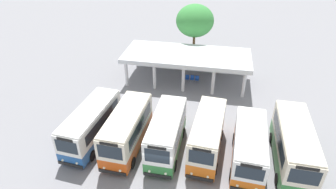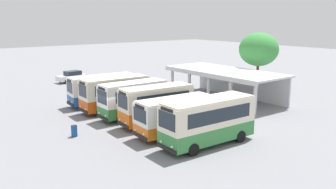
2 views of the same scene
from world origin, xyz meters
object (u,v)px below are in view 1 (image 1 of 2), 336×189
(city_bus_middle_cream, at_px, (167,133))
(waiting_chair_end_by_column, at_px, (187,78))
(waiting_chair_second_from_end, at_px, (192,78))
(city_bus_fourth_amber, at_px, (207,135))
(city_bus_second_in_row, at_px, (127,129))
(city_bus_nearest_orange, at_px, (91,124))
(city_bus_fifth_blue, at_px, (249,146))
(city_bus_far_end_green, at_px, (294,145))
(waiting_chair_middle_seat, at_px, (197,79))

(city_bus_middle_cream, height_order, waiting_chair_end_by_column, city_bus_middle_cream)
(waiting_chair_second_from_end, bearing_deg, city_bus_fourth_amber, -77.59)
(city_bus_middle_cream, relative_size, city_bus_fourth_amber, 0.98)
(city_bus_second_in_row, distance_m, waiting_chair_end_by_column, 12.58)
(city_bus_nearest_orange, xyz_separation_m, waiting_chair_end_by_column, (6.50, 11.78, -1.24))
(city_bus_second_in_row, xyz_separation_m, waiting_chair_second_from_end, (3.86, 12.09, -1.36))
(city_bus_nearest_orange, distance_m, city_bus_fifth_blue, 12.82)
(city_bus_far_end_green, distance_m, waiting_chair_end_by_column, 15.00)
(city_bus_middle_cream, xyz_separation_m, city_bus_fifth_blue, (6.41, -0.05, -0.19))
(city_bus_fifth_blue, bearing_deg, waiting_chair_second_from_end, 115.67)
(city_bus_nearest_orange, xyz_separation_m, city_bus_far_end_green, (16.02, 0.28, 0.15))
(city_bus_second_in_row, xyz_separation_m, city_bus_middle_cream, (3.20, 0.17, -0.02))
(city_bus_second_in_row, distance_m, city_bus_middle_cream, 3.21)
(city_bus_middle_cream, bearing_deg, waiting_chair_middle_seat, 84.12)
(city_bus_second_in_row, bearing_deg, city_bus_fifth_blue, 0.75)
(waiting_chair_end_by_column, distance_m, waiting_chair_second_from_end, 0.57)
(waiting_chair_second_from_end, distance_m, waiting_chair_middle_seat, 0.57)
(city_bus_second_in_row, height_order, city_bus_fourth_amber, city_bus_fourth_amber)
(city_bus_fifth_blue, bearing_deg, waiting_chair_end_by_column, 117.90)
(city_bus_second_in_row, xyz_separation_m, city_bus_far_end_green, (12.82, 0.55, 0.03))
(city_bus_nearest_orange, distance_m, waiting_chair_middle_seat, 14.07)
(city_bus_far_end_green, bearing_deg, city_bus_nearest_orange, -179.01)
(city_bus_fifth_blue, bearing_deg, city_bus_far_end_green, 7.62)
(city_bus_fourth_amber, height_order, waiting_chair_end_by_column, city_bus_fourth_amber)
(city_bus_second_in_row, bearing_deg, city_bus_nearest_orange, 175.05)
(city_bus_middle_cream, height_order, city_bus_far_end_green, city_bus_far_end_green)
(city_bus_fifth_blue, height_order, city_bus_far_end_green, city_bus_far_end_green)
(city_bus_second_in_row, relative_size, city_bus_far_end_green, 0.91)
(city_bus_second_in_row, distance_m, waiting_chair_middle_seat, 12.90)
(city_bus_fourth_amber, bearing_deg, city_bus_middle_cream, -173.94)
(city_bus_second_in_row, bearing_deg, waiting_chair_middle_seat, 69.82)
(waiting_chair_second_from_end, relative_size, waiting_chair_middle_seat, 1.00)
(city_bus_nearest_orange, height_order, city_bus_far_end_green, city_bus_far_end_green)
(waiting_chair_end_by_column, height_order, waiting_chair_middle_seat, same)
(city_bus_second_in_row, distance_m, city_bus_far_end_green, 12.83)
(city_bus_nearest_orange, bearing_deg, city_bus_fourth_amber, 1.41)
(city_bus_second_in_row, xyz_separation_m, waiting_chair_end_by_column, (3.29, 12.06, -1.36))
(city_bus_nearest_orange, xyz_separation_m, city_bus_fifth_blue, (12.82, -0.15, -0.09))
(city_bus_middle_cream, height_order, city_bus_fifth_blue, city_bus_middle_cream)
(waiting_chair_end_by_column, xyz_separation_m, waiting_chair_second_from_end, (0.57, 0.03, 0.00))
(city_bus_far_end_green, relative_size, waiting_chair_middle_seat, 8.90)
(city_bus_middle_cream, xyz_separation_m, waiting_chair_middle_seat, (1.22, 11.86, -1.34))
(city_bus_fifth_blue, height_order, waiting_chair_middle_seat, city_bus_fifth_blue)
(city_bus_fifth_blue, bearing_deg, city_bus_fourth_amber, 173.09)
(city_bus_fourth_amber, bearing_deg, waiting_chair_middle_seat, 99.76)
(city_bus_nearest_orange, height_order, waiting_chair_second_from_end, city_bus_nearest_orange)
(city_bus_fifth_blue, relative_size, waiting_chair_second_from_end, 7.98)
(city_bus_fourth_amber, relative_size, city_bus_far_end_green, 0.88)
(city_bus_nearest_orange, distance_m, city_bus_second_in_row, 3.22)
(city_bus_middle_cream, distance_m, waiting_chair_end_by_column, 11.96)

